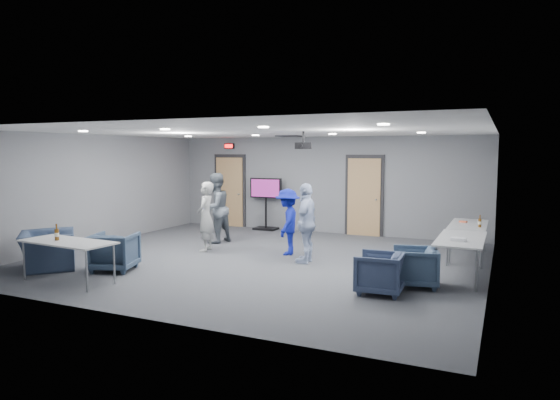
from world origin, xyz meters
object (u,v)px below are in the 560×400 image
at_px(person_d, 288,222).
at_px(chair_front_a, 114,252).
at_px(table_front_left, 68,244).
at_px(person_b, 216,208).
at_px(tv_stand, 266,201).
at_px(bottle_front, 57,234).
at_px(chair_right_b, 415,267).
at_px(person_a, 206,217).
at_px(table_right_b, 461,240).
at_px(chair_front_b, 47,250).
at_px(chair_right_c, 379,273).
at_px(projector, 303,146).
at_px(person_c, 306,223).
at_px(bottle_right, 480,223).
at_px(table_right_a, 468,226).

xyz_separation_m(person_d, chair_front_a, (-2.44, -2.76, -0.37)).
height_order(person_d, table_front_left, person_d).
xyz_separation_m(person_b, tv_stand, (0.22, 2.41, -0.02)).
height_order(person_d, bottle_front, person_d).
bearing_deg(chair_right_b, person_a, -115.91).
xyz_separation_m(person_d, table_right_b, (3.68, -0.57, -0.05)).
relative_size(chair_right_b, chair_front_b, 0.66).
xyz_separation_m(chair_right_c, table_front_left, (-5.13, -1.56, 0.35)).
relative_size(table_front_left, projector, 4.55).
distance_m(person_c, chair_right_b, 2.58).
distance_m(bottle_right, projector, 3.98).
relative_size(person_d, chair_right_b, 1.99).
bearing_deg(person_b, person_d, 89.06).
bearing_deg(person_a, chair_right_c, 53.63).
distance_m(person_b, table_right_b, 6.01).
bearing_deg(bottle_right, table_front_left, -143.97).
bearing_deg(bottle_right, table_right_b, -99.03).
bearing_deg(chair_front_a, bottle_front, 52.74).
bearing_deg(table_right_b, chair_front_a, 109.71).
xyz_separation_m(person_d, projector, (0.63, -0.65, 1.67)).
height_order(chair_right_c, chair_front_b, chair_front_b).
bearing_deg(chair_right_c, tv_stand, -141.66).
distance_m(person_c, table_front_left, 4.53).
xyz_separation_m(person_c, table_front_left, (-3.22, -3.18, -0.14)).
relative_size(chair_right_b, projector, 1.84).
relative_size(person_b, chair_right_b, 2.37).
relative_size(person_c, table_front_left, 0.90).
height_order(table_right_b, tv_stand, tv_stand).
bearing_deg(chair_front_b, person_c, -106.53).
bearing_deg(chair_right_c, table_front_left, -76.17).
relative_size(chair_right_b, chair_right_c, 1.00).
distance_m(chair_front_a, chair_front_b, 1.38).
xyz_separation_m(chair_right_b, tv_stand, (-5.03, 4.52, 0.52)).
relative_size(bottle_right, tv_stand, 0.17).
bearing_deg(person_c, person_d, -134.39).
bearing_deg(bottle_front, chair_right_b, 21.29).
bearing_deg(person_b, bottle_right, 107.02).
xyz_separation_m(person_a, bottle_right, (5.78, 1.37, 0.03)).
relative_size(chair_front_b, bottle_front, 3.80).
distance_m(chair_front_a, table_front_left, 1.06).
bearing_deg(chair_right_c, table_right_b, 142.93).
bearing_deg(person_c, chair_front_a, -58.82).
relative_size(person_b, table_front_left, 0.96).
height_order(chair_right_c, bottle_right, bottle_right).
bearing_deg(bottle_front, person_b, 82.79).
relative_size(table_right_b, bottle_right, 7.47).
bearing_deg(table_right_b, person_c, 90.12).
distance_m(person_d, chair_front_a, 3.70).
xyz_separation_m(table_front_left, tv_stand, (0.55, 6.75, 0.17)).
height_order(person_c, table_right_a, person_c).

